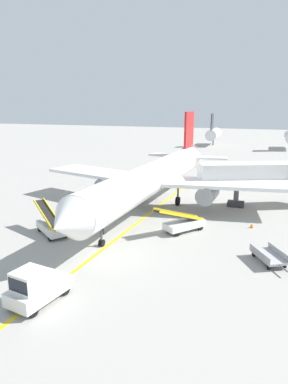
{
  "coord_description": "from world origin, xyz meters",
  "views": [
    {
      "loc": [
        11.04,
        -21.18,
        10.99
      ],
      "look_at": [
        -0.24,
        10.26,
        2.5
      ],
      "focal_mm": 32.07,
      "sensor_mm": 36.0,
      "label": 1
    }
  ],
  "objects_px": {
    "pushback_tug": "(36,287)",
    "baggage_tug_near_wing": "(88,202)",
    "jet_bridge": "(266,175)",
    "baggage_tug_by_cargo_door": "(100,193)",
    "ground_crew_marshaller": "(102,224)",
    "belt_loader_forward_hold": "(51,226)",
    "airliner": "(155,176)",
    "safety_cone_nose_right": "(131,205)",
    "safety_cone_nose_left": "(252,225)",
    "belt_loader_aft_hold": "(183,223)",
    "baggage_cart_loaded": "(269,256)"
  },
  "relations": [
    {
      "from": "pushback_tug",
      "to": "baggage_tug_near_wing",
      "type": "distance_m",
      "value": 17.86
    },
    {
      "from": "jet_bridge",
      "to": "baggage_tug_by_cargo_door",
      "type": "height_order",
      "value": "jet_bridge"
    },
    {
      "from": "baggage_tug_near_wing",
      "to": "pushback_tug",
      "type": "bearing_deg",
      "value": -70.46
    },
    {
      "from": "pushback_tug",
      "to": "ground_crew_marshaller",
      "type": "relative_size",
      "value": 2.27
    },
    {
      "from": "jet_bridge",
      "to": "belt_loader_forward_hold",
      "type": "height_order",
      "value": "jet_bridge"
    },
    {
      "from": "airliner",
      "to": "safety_cone_nose_right",
      "type": "relative_size",
      "value": 80.26
    },
    {
      "from": "pushback_tug",
      "to": "safety_cone_nose_left",
      "type": "relative_size",
      "value": 8.77
    },
    {
      "from": "jet_bridge",
      "to": "belt_loader_aft_hold",
      "type": "relative_size",
      "value": 2.71
    },
    {
      "from": "belt_loader_forward_hold",
      "to": "safety_cone_nose_left",
      "type": "xyz_separation_m",
      "value": [
        16.48,
        7.6,
        -0.56
      ]
    },
    {
      "from": "airliner",
      "to": "ground_crew_marshaller",
      "type": "relative_size",
      "value": 20.77
    },
    {
      "from": "pushback_tug",
      "to": "belt_loader_forward_hold",
      "type": "xyz_separation_m",
      "value": [
        -5.54,
        9.48,
        -0.22
      ]
    },
    {
      "from": "pushback_tug",
      "to": "jet_bridge",
      "type": "bearing_deg",
      "value": 64.86
    },
    {
      "from": "baggage_tug_by_cargo_door",
      "to": "safety_cone_nose_left",
      "type": "bearing_deg",
      "value": -12.29
    },
    {
      "from": "belt_loader_forward_hold",
      "to": "baggage_tug_near_wing",
      "type": "bearing_deg",
      "value": 93.33
    },
    {
      "from": "belt_loader_aft_hold",
      "to": "pushback_tug",
      "type": "bearing_deg",
      "value": -110.2
    },
    {
      "from": "airliner",
      "to": "safety_cone_nose_right",
      "type": "xyz_separation_m",
      "value": [
        -2.43,
        -1.09,
        -3.2
      ]
    },
    {
      "from": "baggage_tug_near_wing",
      "to": "ground_crew_marshaller",
      "type": "xyz_separation_m",
      "value": [
        4.62,
        -5.81,
        -0.02
      ]
    },
    {
      "from": "jet_bridge",
      "to": "baggage_tug_by_cargo_door",
      "type": "xyz_separation_m",
      "value": [
        -18.29,
        -4.17,
        -2.62
      ]
    },
    {
      "from": "jet_bridge",
      "to": "belt_loader_forward_hold",
      "type": "distance_m",
      "value": 23.44
    },
    {
      "from": "baggage_tug_near_wing",
      "to": "baggage_cart_loaded",
      "type": "height_order",
      "value": "baggage_tug_near_wing"
    },
    {
      "from": "belt_loader_forward_hold",
      "to": "pushback_tug",
      "type": "bearing_deg",
      "value": -59.67
    },
    {
      "from": "jet_bridge",
      "to": "pushback_tug",
      "type": "relative_size",
      "value": 3.33
    },
    {
      "from": "baggage_cart_loaded",
      "to": "safety_cone_nose_left",
      "type": "bearing_deg",
      "value": 102.04
    },
    {
      "from": "airliner",
      "to": "baggage_cart_loaded",
      "type": "distance_m",
      "value": 16.32
    },
    {
      "from": "belt_loader_aft_hold",
      "to": "belt_loader_forward_hold",
      "type": "bearing_deg",
      "value": -156.78
    },
    {
      "from": "belt_loader_aft_hold",
      "to": "safety_cone_nose_left",
      "type": "height_order",
      "value": "belt_loader_aft_hold"
    },
    {
      "from": "airliner",
      "to": "ground_crew_marshaller",
      "type": "distance_m",
      "value": 10.07
    },
    {
      "from": "jet_bridge",
      "to": "belt_loader_aft_hold",
      "type": "bearing_deg",
      "value": -120.94
    },
    {
      "from": "airliner",
      "to": "belt_loader_aft_hold",
      "type": "distance_m",
      "value": 8.52
    },
    {
      "from": "belt_loader_aft_hold",
      "to": "ground_crew_marshaller",
      "type": "height_order",
      "value": "belt_loader_aft_hold"
    },
    {
      "from": "pushback_tug",
      "to": "belt_loader_forward_hold",
      "type": "distance_m",
      "value": 10.98
    },
    {
      "from": "ground_crew_marshaller",
      "to": "safety_cone_nose_right",
      "type": "relative_size",
      "value": 3.86
    },
    {
      "from": "belt_loader_aft_hold",
      "to": "safety_cone_nose_left",
      "type": "xyz_separation_m",
      "value": [
        5.75,
        2.99,
        -0.56
      ]
    },
    {
      "from": "belt_loader_aft_hold",
      "to": "safety_cone_nose_right",
      "type": "height_order",
      "value": "belt_loader_aft_hold"
    },
    {
      "from": "pushback_tug",
      "to": "baggage_cart_loaded",
      "type": "height_order",
      "value": "pushback_tug"
    },
    {
      "from": "jet_bridge",
      "to": "baggage_tug_near_wing",
      "type": "bearing_deg",
      "value": -155.13
    },
    {
      "from": "pushback_tug",
      "to": "safety_cone_nose_left",
      "type": "distance_m",
      "value": 20.29
    },
    {
      "from": "airliner",
      "to": "ground_crew_marshaller",
      "type": "xyz_separation_m",
      "value": [
        -1.75,
        -9.59,
        -2.51
      ]
    },
    {
      "from": "baggage_tug_by_cargo_door",
      "to": "belt_loader_forward_hold",
      "type": "bearing_deg",
      "value": -85.02
    },
    {
      "from": "jet_bridge",
      "to": "pushback_tug",
      "type": "xyz_separation_m",
      "value": [
        -11.75,
        -25.05,
        -2.55
      ]
    },
    {
      "from": "belt_loader_forward_hold",
      "to": "safety_cone_nose_left",
      "type": "distance_m",
      "value": 18.15
    },
    {
      "from": "airliner",
      "to": "baggage_cart_loaded",
      "type": "height_order",
      "value": "airliner"
    },
    {
      "from": "jet_bridge",
      "to": "safety_cone_nose_right",
      "type": "bearing_deg",
      "value": -158.18
    },
    {
      "from": "baggage_tug_near_wing",
      "to": "ground_crew_marshaller",
      "type": "height_order",
      "value": "baggage_tug_near_wing"
    },
    {
      "from": "baggage_tug_near_wing",
      "to": "baggage_cart_loaded",
      "type": "relative_size",
      "value": 0.75
    },
    {
      "from": "baggage_tug_near_wing",
      "to": "safety_cone_nose_right",
      "type": "bearing_deg",
      "value": 34.41
    },
    {
      "from": "baggage_tug_near_wing",
      "to": "baggage_tug_by_cargo_door",
      "type": "bearing_deg",
      "value": 97.96
    },
    {
      "from": "safety_cone_nose_left",
      "to": "baggage_cart_loaded",
      "type": "bearing_deg",
      "value": -77.96
    },
    {
      "from": "belt_loader_forward_hold",
      "to": "safety_cone_nose_left",
      "type": "bearing_deg",
      "value": 24.75
    },
    {
      "from": "jet_bridge",
      "to": "ground_crew_marshaller",
      "type": "bearing_deg",
      "value": -133.05
    }
  ]
}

